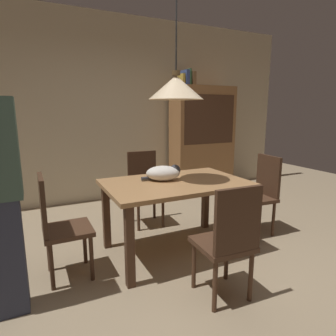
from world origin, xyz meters
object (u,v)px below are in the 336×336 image
chair_near_front (229,238)px  pendant_lamp (176,87)px  book_brown_thick (191,79)px  hutch_bookcase (202,142)px  chair_far_back (145,184)px  chair_left_side (58,223)px  cat_sleeping (164,173)px  book_green_slim (188,77)px  book_yellow_short (181,79)px  chair_right_side (260,191)px  dining_table (175,191)px  book_blue_wide (185,78)px

chair_near_front → pendant_lamp: 1.45m
pendant_lamp → book_brown_thick: pendant_lamp is taller
hutch_bookcase → chair_far_back: bearing=-147.2°
pendant_lamp → chair_left_side: bearing=-180.0°
book_brown_thick → cat_sleeping: bearing=-127.0°
chair_left_side → book_green_slim: size_ratio=3.58×
book_yellow_short → chair_near_front: bearing=-111.1°
chair_left_side → chair_right_side: bearing=-0.1°
chair_far_back → book_brown_thick: 2.11m
book_brown_thick → chair_right_side: bearing=-92.9°
pendant_lamp → book_green_slim: bearing=57.5°
chair_far_back → chair_right_side: bearing=-38.2°
pendant_lamp → hutch_bookcase: pendant_lamp is taller
hutch_bookcase → book_green_slim: 1.13m
book_green_slim → book_brown_thick: bearing=0.0°
chair_left_side → dining_table: bearing=0.0°
chair_far_back → book_blue_wide: 2.05m
book_green_slim → chair_right_side: bearing=-91.0°
chair_far_back → hutch_bookcase: (1.46, 0.94, 0.38)m
chair_far_back → book_blue_wide: bearing=40.7°
chair_near_front → cat_sleeping: size_ratio=2.28×
book_yellow_short → book_green_slim: size_ratio=0.77×
dining_table → pendant_lamp: size_ratio=1.08×
dining_table → book_yellow_short: book_yellow_short is taller
cat_sleeping → book_yellow_short: book_yellow_short is taller
chair_right_side → book_blue_wide: 2.34m
chair_left_side → hutch_bookcase: (2.59, 1.82, 0.38)m
book_blue_wide → cat_sleeping: bearing=-124.5°
dining_table → book_blue_wide: bearing=58.8°
book_green_slim → book_yellow_short: bearing=180.0°
cat_sleeping → book_blue_wide: 2.39m
chair_far_back → book_green_slim: (1.15, 0.94, 1.47)m
chair_far_back → cat_sleeping: (-0.09, -0.78, 0.32)m
chair_near_front → book_yellow_short: bearing=68.9°
pendant_lamp → cat_sleeping: bearing=131.2°
chair_left_side → book_brown_thick: bearing=37.8°
dining_table → hutch_bookcase: hutch_bookcase is taller
cat_sleeping → book_green_slim: bearing=54.3°
book_yellow_short → book_brown_thick: book_brown_thick is taller
chair_left_side → book_brown_thick: 3.31m
cat_sleeping → book_brown_thick: 2.44m
chair_right_side → cat_sleeping: chair_right_side is taller
chair_near_front → chair_far_back: (0.01, 1.76, 0.00)m
chair_far_back → book_yellow_short: size_ratio=4.65×
chair_right_side → book_yellow_short: 2.32m
book_green_slim → cat_sleeping: bearing=-125.7°
chair_near_front → hutch_bookcase: size_ratio=0.50×
book_green_slim → book_brown_thick: size_ratio=1.08×
chair_right_side → book_brown_thick: 2.33m
chair_right_side → cat_sleeping: bearing=175.2°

